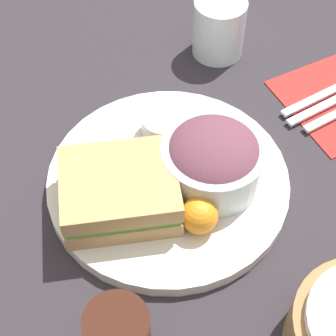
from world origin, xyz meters
TOP-DOWN VIEW (x-y plane):
  - ground_plane at (0.00, 0.00)m, footprint 4.00×4.00m
  - plate at (0.00, 0.00)m, footprint 0.31×0.31m
  - sandwich at (0.07, 0.01)m, footprint 0.17×0.15m
  - salad_bowl at (-0.05, 0.02)m, footprint 0.13×0.13m
  - dressing_cup at (-0.03, -0.07)m, footprint 0.06×0.06m
  - orange_wedge at (-0.00, 0.08)m, footprint 0.05×0.05m
  - napkin at (-0.29, -0.02)m, footprint 0.14×0.17m
  - fork at (-0.29, -0.04)m, footprint 0.17×0.02m
  - water_glass at (-0.19, -0.20)m, footprint 0.08×0.08m

SIDE VIEW (x-z plane):
  - ground_plane at x=0.00m, z-range 0.00..0.00m
  - napkin at x=-0.29m, z-range 0.00..0.00m
  - fork at x=-0.29m, z-range 0.00..0.01m
  - plate at x=0.00m, z-range 0.00..0.02m
  - dressing_cup at x=-0.03m, z-range 0.02..0.05m
  - orange_wedge at x=0.00m, z-range 0.02..0.06m
  - water_glass at x=-0.19m, z-range 0.00..0.09m
  - sandwich at x=0.07m, z-range 0.02..0.08m
  - salad_bowl at x=-0.05m, z-range 0.02..0.09m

